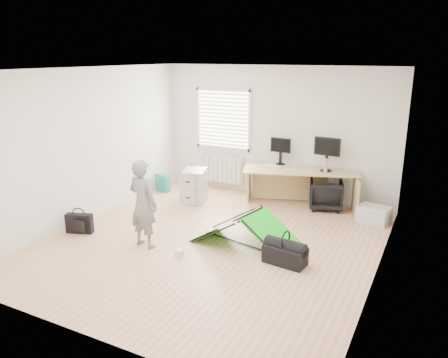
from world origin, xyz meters
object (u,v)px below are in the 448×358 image
at_px(monitor_right, 327,159).
at_px(kite, 248,230).
at_px(filing_cabinet, 195,186).
at_px(thermos, 326,165).
at_px(storage_crate, 374,214).
at_px(person, 143,204).
at_px(desk, 300,188).
at_px(monitor_left, 281,155).
at_px(duffel_bag, 285,255).
at_px(laptop_bag, 79,223).
at_px(office_chair, 326,195).

xyz_separation_m(monitor_right, kite, (-0.59, -2.33, -0.71)).
bearing_deg(monitor_right, filing_cabinet, -157.22).
relative_size(monitor_right, kite, 0.29).
xyz_separation_m(thermos, storage_crate, (0.98, -0.27, -0.73)).
bearing_deg(monitor_right, person, -119.92).
xyz_separation_m(desk, person, (-1.58, -2.90, 0.33)).
bearing_deg(desk, thermos, -12.28).
distance_m(monitor_left, duffel_bag, 3.03).
bearing_deg(laptop_bag, thermos, 22.08).
distance_m(filing_cabinet, monitor_left, 1.85).
distance_m(thermos, person, 3.60).
bearing_deg(person, monitor_left, -101.87).
bearing_deg(desk, duffel_bag, -95.59).
relative_size(office_chair, person, 0.45).
distance_m(desk, monitor_left, 0.80).
relative_size(person, kite, 0.80).
bearing_deg(laptop_bag, storage_crate, 12.42).
relative_size(monitor_left, monitor_right, 0.83).
bearing_deg(office_chair, monitor_left, -24.84).
bearing_deg(filing_cabinet, monitor_left, 12.75).
bearing_deg(kite, thermos, 86.80).
bearing_deg(office_chair, person, 38.18).
xyz_separation_m(thermos, kite, (-0.60, -2.24, -0.60)).
xyz_separation_m(kite, duffel_bag, (0.71, -0.29, -0.14)).
bearing_deg(office_chair, laptop_bag, 25.29).
height_order(office_chair, kite, office_chair).
height_order(monitor_left, laptop_bag, monitor_left).
height_order(desk, thermos, thermos).
bearing_deg(office_chair, kite, 57.57).
distance_m(person, laptop_bag, 1.40).
relative_size(desk, monitor_left, 5.19).
relative_size(storage_crate, duffel_bag, 0.88).
bearing_deg(monitor_right, office_chair, -42.07).
height_order(person, laptop_bag, person).
relative_size(desk, laptop_bag, 4.87).
bearing_deg(monitor_right, kite, -100.23).
bearing_deg(duffel_bag, office_chair, 98.95).
distance_m(office_chair, person, 3.68).
bearing_deg(desk, office_chair, -7.43).
bearing_deg(person, filing_cabinet, -72.66).
bearing_deg(office_chair, thermos, 42.34).
bearing_deg(thermos, person, -124.88).
height_order(thermos, laptop_bag, thermos).
height_order(monitor_left, duffel_bag, monitor_left).
height_order(storage_crate, duffel_bag, storage_crate).
relative_size(monitor_right, office_chair, 0.80).
relative_size(monitor_left, kite, 0.24).
xyz_separation_m(office_chair, laptop_bag, (-3.38, -3.08, -0.12)).
bearing_deg(duffel_bag, filing_cabinet, 152.28).
distance_m(person, storage_crate, 4.09).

